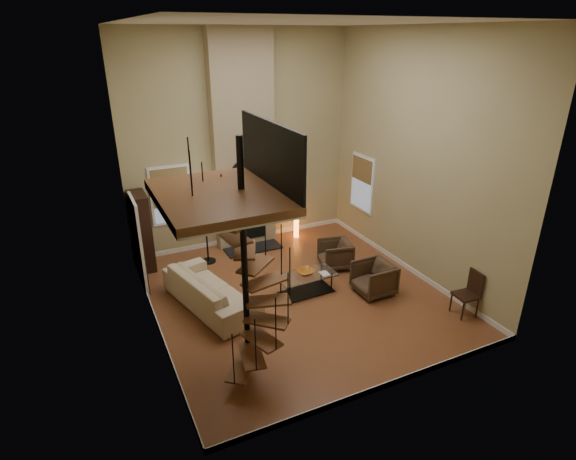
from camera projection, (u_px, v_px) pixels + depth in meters
name	position (u px, v px, depth m)	size (l,w,h in m)	color
ground	(296.00, 295.00, 10.16)	(6.00, 6.50, 0.01)	#9F5B33
back_wall	(240.00, 142.00, 11.77)	(6.00, 0.02, 5.50)	tan
front_wall	(401.00, 234.00, 6.37)	(6.00, 0.02, 5.50)	tan
left_wall	(141.00, 196.00, 7.89)	(0.02, 6.50, 5.50)	tan
right_wall	(417.00, 158.00, 10.25)	(0.02, 6.50, 5.50)	tan
ceiling	(298.00, 22.00, 7.99)	(6.00, 6.50, 0.01)	silver
baseboard_back	(244.00, 238.00, 12.82)	(6.00, 0.02, 0.12)	white
baseboard_front	(384.00, 386.00, 7.45)	(6.00, 0.02, 0.12)	white
baseboard_left	(159.00, 326.00, 8.95)	(0.02, 6.50, 0.12)	white
baseboard_right	(404.00, 265.00, 11.31)	(0.02, 6.50, 0.12)	white
chimney_breast	(243.00, 144.00, 11.61)	(1.60, 0.38, 5.50)	tan
hearth	(253.00, 248.00, 12.28)	(1.50, 0.60, 0.04)	black
firebox	(249.00, 226.00, 12.31)	(0.95, 0.02, 0.72)	black
mantel	(249.00, 206.00, 12.01)	(1.70, 0.18, 0.06)	white
mirror_frame	(247.00, 176.00, 11.74)	(0.94, 0.94, 0.10)	black
mirror_disc	(247.00, 176.00, 11.75)	(0.80, 0.80, 0.01)	white
vase_left	(228.00, 203.00, 11.77)	(0.24, 0.24, 0.25)	black
vase_right	(269.00, 198.00, 12.23)	(0.20, 0.20, 0.21)	#174A51
window_back	(171.00, 194.00, 11.44)	(1.02, 0.06, 1.52)	white
window_right	(362.00, 182.00, 12.35)	(0.06, 1.02, 1.52)	white
entry_door	(139.00, 245.00, 10.07)	(0.10, 1.05, 2.16)	white
loft	(225.00, 191.00, 6.58)	(1.70, 2.20, 1.09)	brown
spiral_stair	(246.00, 276.00, 7.26)	(1.47, 1.47, 4.06)	black
hutch	(141.00, 231.00, 11.00)	(0.40, 0.85, 1.89)	black
sofa	(210.00, 290.00, 9.58)	(2.50, 0.98, 0.73)	#CCB58E
armchair_near	(338.00, 254.00, 11.22)	(0.73, 0.75, 0.68)	#483221
armchair_far	(377.00, 278.00, 10.13)	(0.78, 0.80, 0.73)	#483221
coffee_table	(306.00, 281.00, 10.12)	(1.33, 0.70, 0.48)	silver
bowl	(305.00, 272.00, 10.08)	(0.40, 0.40, 0.10)	#C16A22
book	(324.00, 274.00, 10.06)	(0.18, 0.24, 0.02)	gray
floor_lamp	(205.00, 209.00, 11.07)	(0.42, 0.42, 1.73)	black
accent_lamp	(296.00, 229.00, 12.94)	(0.14, 0.14, 0.51)	orange
side_chair	(470.00, 291.00, 9.28)	(0.47, 0.46, 0.94)	black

